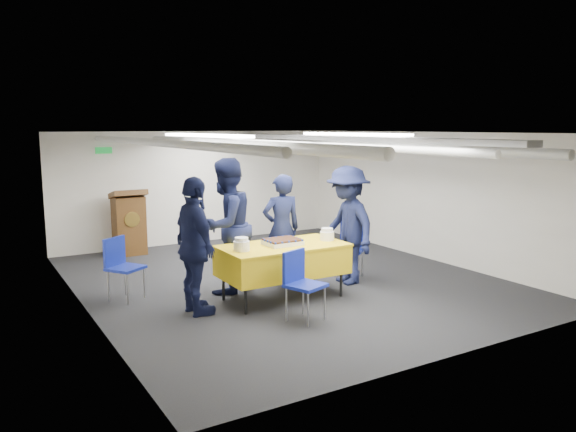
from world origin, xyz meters
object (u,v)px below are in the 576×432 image
object	(u,v)px
sailor_d	(348,225)
sailor_a	(281,229)
chair_near	(300,278)
chair_right	(351,244)
sailor_b	(226,226)
serving_table	(283,260)
podium	(129,222)
sailor_c	(195,246)
sheet_cake	(282,242)
chair_left	(121,262)

from	to	relation	value
sailor_d	sailor_a	bearing A→B (deg)	-119.78
chair_near	sailor_a	distance (m)	1.75
chair_right	sailor_b	xyz separation A→B (m)	(-2.06, 0.27, 0.45)
serving_table	chair_near	world-z (taller)	chair_near
sailor_b	chair_right	bearing A→B (deg)	146.60
podium	sailor_b	bearing A→B (deg)	-79.98
serving_table	chair_right	xyz separation A→B (m)	(1.53, 0.46, -0.03)
chair_right	sailor_c	world-z (taller)	sailor_c
podium	sailor_a	world-z (taller)	sailor_a
chair_near	sailor_c	distance (m)	1.39
sailor_c	sheet_cake	bearing A→B (deg)	-90.41
sheet_cake	chair_left	bearing A→B (deg)	149.66
sailor_b	serving_table	bearing A→B (deg)	100.18
serving_table	sailor_c	distance (m)	1.33
serving_table	chair_right	world-z (taller)	chair_right
serving_table	sailor_a	xyz separation A→B (m)	(0.41, 0.74, 0.28)
serving_table	sailor_a	distance (m)	0.89
serving_table	sailor_d	world-z (taller)	sailor_d
podium	sailor_d	world-z (taller)	sailor_d
sheet_cake	chair_right	bearing A→B (deg)	16.28
serving_table	sailor_b	size ratio (longest dim) A/B	0.90
chair_near	sailor_b	size ratio (longest dim) A/B	0.45
chair_near	serving_table	bearing A→B (deg)	73.82
sailor_a	sailor_b	world-z (taller)	sailor_b
sheet_cake	podium	size ratio (longest dim) A/B	0.40
serving_table	sailor_a	bearing A→B (deg)	61.11
chair_right	podium	bearing A→B (deg)	127.38
sailor_b	sailor_d	xyz separation A→B (m)	(1.79, -0.53, -0.07)
serving_table	sailor_d	distance (m)	1.32
chair_right	sailor_a	xyz separation A→B (m)	(-1.12, 0.28, 0.31)
serving_table	sailor_b	xyz separation A→B (m)	(-0.53, 0.72, 0.42)
sailor_c	serving_table	bearing A→B (deg)	-90.76
chair_left	sailor_d	distance (m)	3.37
sheet_cake	sailor_d	distance (m)	1.28
serving_table	sailor_a	size ratio (longest dim) A/B	1.04
sailor_d	sailor_b	bearing A→B (deg)	-103.41
podium	chair_left	world-z (taller)	podium
chair_right	sheet_cake	bearing A→B (deg)	-163.72
sheet_cake	sailor_c	bearing A→B (deg)	-179.88
chair_right	serving_table	bearing A→B (deg)	-163.43
sailor_b	sailor_c	bearing A→B (deg)	17.27
chair_left	sailor_a	distance (m)	2.41
sheet_cake	podium	xyz separation A→B (m)	(-1.08, 3.87, -0.20)
chair_near	sailor_c	xyz separation A→B (m)	(-1.04, 0.86, 0.36)
chair_near	sailor_d	size ratio (longest dim) A/B	0.48
sailor_b	podium	bearing A→B (deg)	-106.03
sailor_c	sailor_d	distance (m)	2.55
chair_near	sailor_d	world-z (taller)	sailor_d
podium	chair_near	world-z (taller)	podium
sheet_cake	chair_near	world-z (taller)	chair_near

